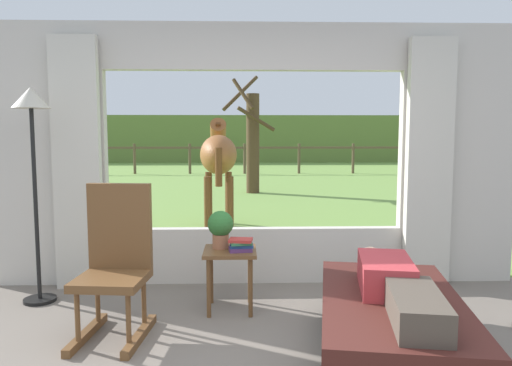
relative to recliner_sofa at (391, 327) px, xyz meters
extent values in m
cube|color=beige|center=(-2.88, 1.72, 1.06)|extent=(1.15, 0.12, 2.55)
cube|color=beige|center=(1.17, 1.72, 1.06)|extent=(1.15, 0.12, 2.55)
cube|color=beige|center=(-0.86, 1.72, 0.06)|extent=(2.90, 0.12, 0.55)
cube|color=beige|center=(-0.86, 1.72, 2.11)|extent=(2.90, 0.12, 0.45)
cube|color=beige|center=(-2.55, 1.58, 0.98)|extent=(0.44, 0.10, 2.40)
cube|color=beige|center=(0.83, 1.58, 0.98)|extent=(0.44, 0.10, 2.40)
cube|color=#759E47|center=(-0.86, 12.62, -0.21)|extent=(36.00, 21.68, 0.02)
cube|color=olive|center=(-0.86, 22.46, 0.98)|extent=(36.00, 2.00, 2.40)
cube|color=black|center=(0.00, 0.00, -0.10)|extent=(1.08, 1.68, 0.24)
cube|color=#471E19|center=(0.00, 0.00, 0.11)|extent=(1.18, 1.83, 0.18)
cube|color=#B23338|center=(0.00, 0.15, 0.31)|extent=(0.44, 0.65, 0.22)
cube|color=#4C4238|center=(0.00, -0.44, 0.29)|extent=(0.39, 0.72, 0.18)
sphere|color=tan|center=(0.00, 0.53, 0.31)|extent=(0.20, 0.20, 0.20)
cube|color=brown|center=(-1.93, 0.37, 0.22)|extent=(0.52, 0.52, 0.06)
cube|color=brown|center=(-1.91, 0.58, 0.56)|extent=(0.48, 0.11, 0.68)
cube|color=brown|center=(-2.13, 0.39, -0.19)|extent=(0.13, 0.68, 0.06)
cube|color=brown|center=(-1.73, 0.35, -0.19)|extent=(0.13, 0.68, 0.06)
cylinder|color=brown|center=(-2.12, 0.21, 0.02)|extent=(0.04, 0.04, 0.38)
cylinder|color=brown|center=(-1.77, 0.17, 0.02)|extent=(0.04, 0.04, 0.38)
cylinder|color=brown|center=(-2.09, 0.56, 0.02)|extent=(0.04, 0.04, 0.38)
cylinder|color=brown|center=(-1.73, 0.53, 0.02)|extent=(0.04, 0.04, 0.38)
cube|color=brown|center=(-1.08, 0.94, 0.29)|extent=(0.44, 0.44, 0.03)
cylinder|color=brown|center=(-1.25, 0.77, 0.03)|extent=(0.04, 0.04, 0.49)
cylinder|color=brown|center=(-0.91, 0.77, 0.03)|extent=(0.04, 0.04, 0.49)
cylinder|color=brown|center=(-1.25, 1.11, 0.03)|extent=(0.04, 0.04, 0.49)
cylinder|color=brown|center=(-0.91, 1.11, 0.03)|extent=(0.04, 0.04, 0.49)
cylinder|color=#9E6042|center=(-1.16, 1.00, 0.36)|extent=(0.14, 0.14, 0.12)
sphere|color=#2D6B2D|center=(-1.16, 1.00, 0.51)|extent=(0.22, 0.22, 0.22)
cube|color=#59336B|center=(-1.00, 0.88, 0.32)|extent=(0.20, 0.15, 0.03)
cube|color=#23478C|center=(-0.99, 0.88, 0.35)|extent=(0.20, 0.13, 0.03)
cube|color=#337247|center=(-0.99, 0.87, 0.37)|extent=(0.19, 0.16, 0.02)
cube|color=#B22D28|center=(-0.99, 0.87, 0.40)|extent=(0.21, 0.17, 0.02)
cylinder|color=black|center=(-2.79, 1.19, -0.20)|extent=(0.28, 0.28, 0.03)
cylinder|color=black|center=(-2.79, 1.19, 0.64)|extent=(0.04, 0.04, 1.71)
cone|color=beige|center=(-2.79, 1.19, 1.58)|extent=(0.32, 0.32, 0.18)
ellipsoid|color=brown|center=(-1.33, 4.39, 0.95)|extent=(0.62, 1.27, 0.60)
cylinder|color=brown|center=(-1.37, 5.07, 1.26)|extent=(0.29, 0.61, 0.53)
ellipsoid|color=brown|center=(-1.38, 5.31, 1.41)|extent=(0.22, 0.49, 0.24)
cube|color=#593319|center=(-1.36, 4.99, 1.29)|extent=(0.10, 0.43, 0.32)
cylinder|color=#593319|center=(-1.30, 3.79, 0.80)|extent=(0.10, 0.10, 0.55)
cylinder|color=#593319|center=(-1.51, 4.80, 0.23)|extent=(0.11, 0.11, 0.85)
cylinder|color=#593319|center=(-1.19, 4.81, 0.23)|extent=(0.11, 0.11, 0.85)
cylinder|color=#593319|center=(-1.47, 3.96, 0.23)|extent=(0.11, 0.11, 0.85)
cylinder|color=#593319|center=(-1.15, 3.98, 0.23)|extent=(0.11, 0.11, 0.85)
cylinder|color=#4C3823|center=(-0.70, 8.97, 1.02)|extent=(0.32, 0.32, 2.44)
cylinder|color=#47331E|center=(-0.63, 8.62, 1.62)|extent=(0.93, 0.27, 0.60)
cylinder|color=#47331E|center=(-1.00, 9.35, 2.28)|extent=(0.93, 0.77, 0.94)
cylinder|color=#47331E|center=(-0.94, 8.73, 2.21)|extent=(0.56, 0.57, 0.78)
cylinder|color=brown|center=(-8.86, 14.75, 0.35)|extent=(0.10, 0.10, 1.10)
cylinder|color=brown|center=(-6.86, 14.75, 0.35)|extent=(0.10, 0.10, 1.10)
cylinder|color=brown|center=(-4.86, 14.75, 0.35)|extent=(0.10, 0.10, 1.10)
cylinder|color=brown|center=(-2.86, 14.75, 0.35)|extent=(0.10, 0.10, 1.10)
cylinder|color=brown|center=(-0.86, 14.75, 0.35)|extent=(0.10, 0.10, 1.10)
cylinder|color=brown|center=(1.14, 14.75, 0.35)|extent=(0.10, 0.10, 1.10)
cylinder|color=brown|center=(3.14, 14.75, 0.35)|extent=(0.10, 0.10, 1.10)
cylinder|color=brown|center=(5.14, 14.75, 0.35)|extent=(0.10, 0.10, 1.10)
cylinder|color=brown|center=(7.14, 14.75, 0.35)|extent=(0.10, 0.10, 1.10)
cube|color=brown|center=(-0.86, 14.75, 0.75)|extent=(16.00, 0.06, 0.08)
camera|label=1|loc=(-0.99, -3.09, 1.28)|focal=34.24mm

